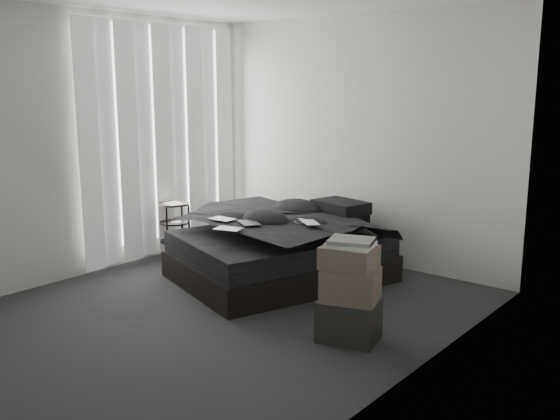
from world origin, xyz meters
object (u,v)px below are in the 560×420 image
Objects in this scene: laptop at (304,215)px; box_lower at (349,320)px; bed at (280,266)px; side_stand at (175,231)px.

laptop is 1.37m from box_lower.
box_lower reaches higher than bed.
bed is 1.40m from side_stand.
laptop is at bearing 2.53° from side_stand.
laptop is 0.71× the size of box_lower.
bed is 0.67m from laptop.
laptop reaches higher than box_lower.
box_lower is at bearing -12.98° from bed.
side_stand is (-1.38, -0.15, 0.17)m from bed.
laptop is 1.77m from side_stand.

